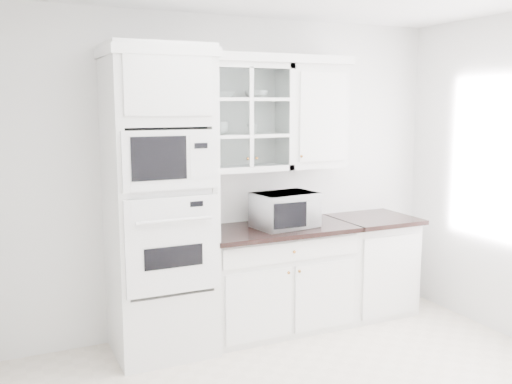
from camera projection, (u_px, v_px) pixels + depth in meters
name	position (u px, v px, depth m)	size (l,w,h in m)	color
room_shell	(309.00, 132.00, 3.74)	(4.00, 3.50, 2.70)	white
oven_column	(160.00, 204.00, 4.41)	(0.76, 0.68, 2.40)	white
base_cabinet_run	(276.00, 277.00, 4.98)	(1.32, 0.67, 0.92)	white
extra_base_cabinet	(370.00, 264.00, 5.39)	(0.72, 0.67, 0.92)	white
upper_cabinet_glass	(243.00, 117.00, 4.78)	(0.80, 0.33, 0.90)	white
upper_cabinet_solid	(313.00, 117.00, 5.06)	(0.55, 0.33, 0.90)	white
crown_molding	(232.00, 58.00, 4.64)	(2.14, 0.38, 0.07)	white
countertop_microwave	(284.00, 210.00, 4.86)	(0.51, 0.43, 0.30)	white
bowl_a	(223.00, 95.00, 4.68)	(0.22, 0.22, 0.05)	white
bowl_b	(256.00, 94.00, 4.81)	(0.20, 0.20, 0.06)	white
cup_a	(221.00, 128.00, 4.72)	(0.14, 0.14, 0.11)	white
cup_b	(252.00, 129.00, 4.81)	(0.09, 0.09, 0.08)	white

